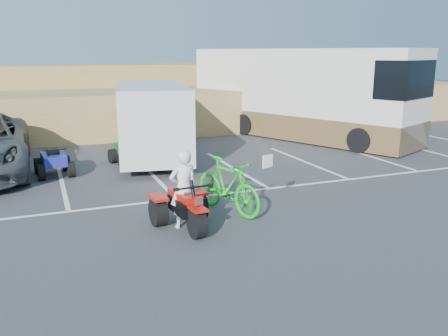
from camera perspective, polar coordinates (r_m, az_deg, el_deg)
name	(u,v)px	position (r m, az deg, el deg)	size (l,w,h in m)	color
ground	(208,230)	(10.31, -2.00, -7.51)	(100.00, 100.00, 0.00)	#3B3B3D
parking_stripes	(189,180)	(14.24, -4.22, -1.49)	(28.00, 5.16, 0.01)	white
grass_embankment	(104,100)	(24.86, -14.22, 7.99)	(40.00, 8.50, 3.10)	olive
red_trike_atv	(187,229)	(10.43, -4.51, -7.30)	(1.26, 1.68, 1.09)	red
rider	(183,189)	(10.29, -4.91, -2.52)	(0.63, 0.41, 1.73)	white
green_dirt_bike	(227,186)	(11.25, 0.42, -2.15)	(0.62, 2.18, 1.31)	#14BF19
cargo_trailer	(152,120)	(16.92, -8.66, 5.77)	(3.22, 5.99, 2.65)	silver
rv_motorhome	(300,100)	(21.66, 9.10, 8.09)	(6.87, 10.83, 3.84)	silver
quad_atv_blue	(55,175)	(15.74, -19.67, -0.81)	(1.06, 1.43, 0.93)	navy
quad_atv_green	(130,164)	(16.61, -11.21, 0.47)	(1.07, 1.43, 0.94)	#155E16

